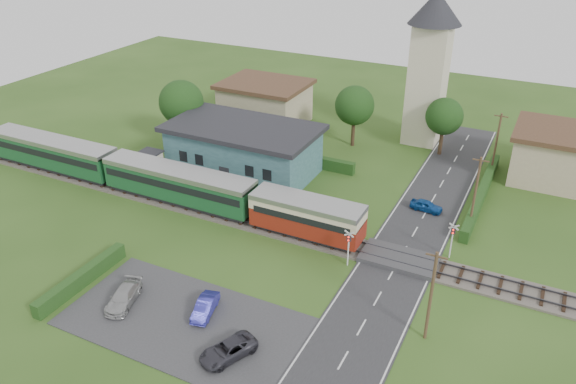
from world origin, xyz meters
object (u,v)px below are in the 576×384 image
at_px(church_tower, 430,58).
at_px(pedestrian_near, 291,200).
at_px(crossing_signal_near, 349,243).
at_px(equipment_hut, 150,163).
at_px(train, 152,177).
at_px(car_on_road, 426,206).
at_px(crossing_signal_far, 452,236).
at_px(car_park_blue, 205,307).
at_px(house_west, 265,102).
at_px(house_east, 556,154).
at_px(car_park_dark, 228,350).
at_px(car_park_silver, 124,297).
at_px(pedestrian_far, 177,176).
at_px(station_building, 244,149).

xyz_separation_m(church_tower, pedestrian_near, (-6.57, -22.66, -8.91)).
bearing_deg(crossing_signal_near, equipment_hut, 167.06).
xyz_separation_m(train, car_on_road, (25.05, 9.23, -1.61)).
xyz_separation_m(crossing_signal_far, car_park_blue, (-14.17, -14.99, -1.51)).
height_order(crossing_signal_near, crossing_signal_far, same).
height_order(house_west, house_east, same).
distance_m(crossing_signal_near, car_on_road, 12.25).
bearing_deg(car_park_dark, car_park_blue, 165.99).
distance_m(equipment_hut, car_park_dark, 28.30).
distance_m(train, crossing_signal_near, 21.68).
relative_size(train, church_tower, 2.45).
height_order(car_park_silver, pedestrian_near, pedestrian_near).
relative_size(equipment_hut, train, 0.06).
bearing_deg(crossing_signal_near, pedestrian_far, 166.09).
bearing_deg(car_park_blue, church_tower, 67.86).
distance_m(car_park_blue, car_park_silver, 6.23).
distance_m(car_on_road, pedestrian_near, 12.92).
relative_size(house_east, crossing_signal_far, 2.69).
relative_size(house_west, car_on_road, 3.54).
relative_size(equipment_hut, house_east, 0.29).
bearing_deg(equipment_hut, house_west, 81.38).
bearing_deg(house_east, car_park_blue, -120.74).
height_order(car_park_dark, pedestrian_far, pedestrian_far).
height_order(crossing_signal_near, car_park_blue, crossing_signal_near).
bearing_deg(pedestrian_far, crossing_signal_far, -112.68).
bearing_deg(train, house_east, 32.04).
bearing_deg(church_tower, car_park_blue, -98.22).
height_order(church_tower, crossing_signal_far, church_tower).
distance_m(station_building, crossing_signal_near, 19.98).
relative_size(house_west, house_east, 1.23).
bearing_deg(train, pedestrian_near, 13.82).
bearing_deg(car_on_road, station_building, 95.90).
distance_m(train, car_park_dark, 24.08).
bearing_deg(house_east, car_on_road, -128.32).
xyz_separation_m(train, church_tower, (20.15, 26.00, 8.05)).
relative_size(crossing_signal_near, pedestrian_far, 1.80).
bearing_deg(crossing_signal_far, train, -175.24).
height_order(train, car_park_silver, train).
bearing_deg(pedestrian_far, car_park_silver, -177.97).
bearing_deg(house_west, crossing_signal_far, -35.77).
bearing_deg(church_tower, crossing_signal_near, -87.18).
height_order(station_building, train, station_building).
xyz_separation_m(church_tower, car_park_blue, (-5.57, -38.60, -9.60)).
bearing_deg(station_building, crossing_signal_near, -34.81).
distance_m(crossing_signal_far, car_park_blue, 20.69).
bearing_deg(train, crossing_signal_far, 4.76).
height_order(church_tower, pedestrian_far, church_tower).
bearing_deg(pedestrian_near, pedestrian_far, -18.91).
xyz_separation_m(crossing_signal_near, car_park_blue, (-6.97, -10.19, -1.51)).
relative_size(car_on_road, car_park_blue, 0.92).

